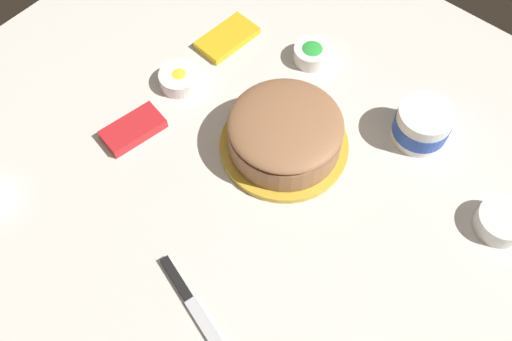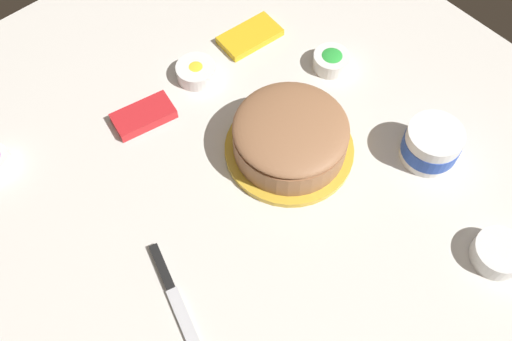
{
  "view_description": "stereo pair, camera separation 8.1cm",
  "coord_description": "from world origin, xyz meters",
  "px_view_note": "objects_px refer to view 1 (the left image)",
  "views": [
    {
      "loc": [
        0.39,
        0.38,
        1.01
      ],
      "look_at": [
        -0.05,
        -0.0,
        0.04
      ],
      "focal_mm": 39.41,
      "sensor_mm": 36.0,
      "label": 1
    },
    {
      "loc": [
        0.33,
        0.43,
        1.01
      ],
      "look_at": [
        -0.05,
        -0.0,
        0.04
      ],
      "focal_mm": 39.41,
      "sensor_mm": 36.0,
      "label": 2
    }
  ],
  "objects_px": {
    "candy_box_upper": "(133,129)",
    "frosted_cake": "(285,134)",
    "frosting_tub": "(422,124)",
    "sprinkle_bowl_green": "(312,53)",
    "sprinkle_bowl_blue": "(501,221)",
    "spreading_knife": "(190,300)",
    "sprinkle_bowl_yellow": "(179,78)",
    "candy_box_lower": "(227,38)"
  },
  "relations": [
    {
      "from": "frosting_tub",
      "to": "candy_box_lower",
      "type": "height_order",
      "value": "frosting_tub"
    },
    {
      "from": "spreading_knife",
      "to": "candy_box_lower",
      "type": "height_order",
      "value": "candy_box_lower"
    },
    {
      "from": "spreading_knife",
      "to": "sprinkle_bowl_yellow",
      "type": "relative_size",
      "value": 2.51
    },
    {
      "from": "spreading_knife",
      "to": "sprinkle_bowl_blue",
      "type": "height_order",
      "value": "sprinkle_bowl_blue"
    },
    {
      "from": "frosting_tub",
      "to": "spreading_knife",
      "type": "bearing_deg",
      "value": -11.6
    },
    {
      "from": "frosted_cake",
      "to": "sprinkle_bowl_blue",
      "type": "height_order",
      "value": "frosted_cake"
    },
    {
      "from": "frosted_cake",
      "to": "sprinkle_bowl_yellow",
      "type": "xyz_separation_m",
      "value": [
        0.02,
        -0.29,
        -0.03
      ]
    },
    {
      "from": "sprinkle_bowl_blue",
      "to": "sprinkle_bowl_green",
      "type": "relative_size",
      "value": 1.15
    },
    {
      "from": "sprinkle_bowl_green",
      "to": "frosting_tub",
      "type": "bearing_deg",
      "value": 85.68
    },
    {
      "from": "candy_box_lower",
      "to": "frosting_tub",
      "type": "bearing_deg",
      "value": 101.04
    },
    {
      "from": "sprinkle_bowl_green",
      "to": "sprinkle_bowl_blue",
      "type": "bearing_deg",
      "value": 78.99
    },
    {
      "from": "candy_box_lower",
      "to": "candy_box_upper",
      "type": "relative_size",
      "value": 1.11
    },
    {
      "from": "sprinkle_bowl_yellow",
      "to": "candy_box_lower",
      "type": "height_order",
      "value": "sprinkle_bowl_yellow"
    },
    {
      "from": "frosting_tub",
      "to": "sprinkle_bowl_green",
      "type": "height_order",
      "value": "frosting_tub"
    },
    {
      "from": "sprinkle_bowl_yellow",
      "to": "candy_box_upper",
      "type": "xyz_separation_m",
      "value": [
        0.16,
        0.02,
        -0.01
      ]
    },
    {
      "from": "spreading_knife",
      "to": "candy_box_upper",
      "type": "relative_size",
      "value": 1.75
    },
    {
      "from": "spreading_knife",
      "to": "sprinkle_bowl_green",
      "type": "relative_size",
      "value": 2.73
    },
    {
      "from": "candy_box_upper",
      "to": "sprinkle_bowl_green",
      "type": "bearing_deg",
      "value": 168.9
    },
    {
      "from": "spreading_knife",
      "to": "sprinkle_bowl_blue",
      "type": "distance_m",
      "value": 0.62
    },
    {
      "from": "frosted_cake",
      "to": "sprinkle_bowl_blue",
      "type": "bearing_deg",
      "value": 106.4
    },
    {
      "from": "sprinkle_bowl_yellow",
      "to": "frosting_tub",
      "type": "bearing_deg",
      "value": 115.14
    },
    {
      "from": "sprinkle_bowl_green",
      "to": "spreading_knife",
      "type": "bearing_deg",
      "value": 17.28
    },
    {
      "from": "frosting_tub",
      "to": "candy_box_lower",
      "type": "distance_m",
      "value": 0.51
    },
    {
      "from": "sprinkle_bowl_blue",
      "to": "candy_box_lower",
      "type": "relative_size",
      "value": 0.67
    },
    {
      "from": "candy_box_upper",
      "to": "frosted_cake",
      "type": "bearing_deg",
      "value": 134.19
    },
    {
      "from": "sprinkle_bowl_green",
      "to": "candy_box_upper",
      "type": "distance_m",
      "value": 0.45
    },
    {
      "from": "frosting_tub",
      "to": "candy_box_upper",
      "type": "relative_size",
      "value": 0.89
    },
    {
      "from": "sprinkle_bowl_yellow",
      "to": "candy_box_lower",
      "type": "bearing_deg",
      "value": -177.26
    },
    {
      "from": "sprinkle_bowl_yellow",
      "to": "candy_box_upper",
      "type": "bearing_deg",
      "value": 6.62
    },
    {
      "from": "frosted_cake",
      "to": "candy_box_upper",
      "type": "xyz_separation_m",
      "value": [
        0.18,
        -0.27,
        -0.04
      ]
    },
    {
      "from": "sprinkle_bowl_blue",
      "to": "frosted_cake",
      "type": "bearing_deg",
      "value": -73.6
    },
    {
      "from": "sprinkle_bowl_blue",
      "to": "sprinkle_bowl_green",
      "type": "bearing_deg",
      "value": -101.01
    },
    {
      "from": "frosting_tub",
      "to": "sprinkle_bowl_yellow",
      "type": "bearing_deg",
      "value": -64.86
    },
    {
      "from": "frosting_tub",
      "to": "candy_box_upper",
      "type": "bearing_deg",
      "value": -50.27
    },
    {
      "from": "sprinkle_bowl_green",
      "to": "candy_box_upper",
      "type": "height_order",
      "value": "sprinkle_bowl_green"
    },
    {
      "from": "sprinkle_bowl_yellow",
      "to": "frosted_cake",
      "type": "bearing_deg",
      "value": 93.89
    },
    {
      "from": "frosted_cake",
      "to": "sprinkle_bowl_yellow",
      "type": "relative_size",
      "value": 2.97
    },
    {
      "from": "sprinkle_bowl_blue",
      "to": "sprinkle_bowl_green",
      "type": "distance_m",
      "value": 0.56
    },
    {
      "from": "sprinkle_bowl_blue",
      "to": "frosting_tub",
      "type": "bearing_deg",
      "value": -109.33
    },
    {
      "from": "frosting_tub",
      "to": "sprinkle_bowl_blue",
      "type": "distance_m",
      "value": 0.25
    },
    {
      "from": "frosting_tub",
      "to": "sprinkle_bowl_green",
      "type": "xyz_separation_m",
      "value": [
        -0.02,
        -0.31,
        -0.02
      ]
    },
    {
      "from": "sprinkle_bowl_blue",
      "to": "spreading_knife",
      "type": "bearing_deg",
      "value": -35.32
    }
  ]
}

